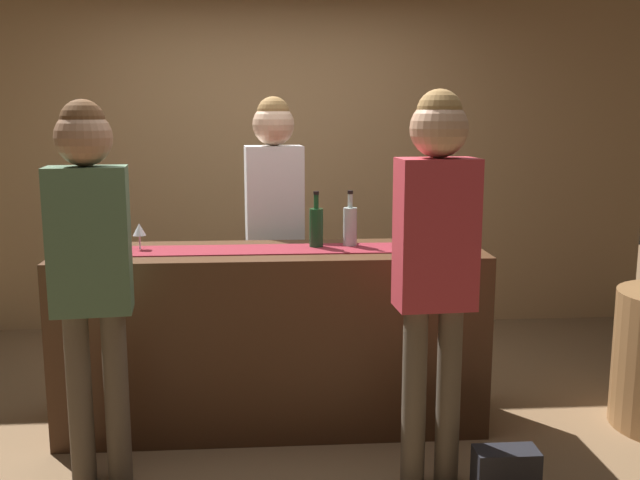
{
  "coord_description": "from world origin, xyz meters",
  "views": [
    {
      "loc": [
        -0.02,
        -3.73,
        1.68
      ],
      "look_at": [
        0.26,
        0.0,
        1.01
      ],
      "focal_mm": 40.48,
      "sensor_mm": 36.0,
      "label": 1
    }
  ],
  "objects_px": {
    "wine_glass_mid_counter": "(399,229)",
    "handbag": "(506,473)",
    "wine_bottle_clear": "(350,226)",
    "customer_sipping": "(436,245)",
    "bartender": "(274,209)",
    "customer_browsing": "(90,252)",
    "wine_glass_far_end": "(102,233)",
    "wine_bottle_green": "(316,227)",
    "wine_glass_near_customer": "(139,230)"
  },
  "relations": [
    {
      "from": "bartender",
      "to": "customer_sipping",
      "type": "height_order",
      "value": "customer_sipping"
    },
    {
      "from": "wine_bottle_green",
      "to": "bartender",
      "type": "distance_m",
      "value": 0.57
    },
    {
      "from": "wine_glass_mid_counter",
      "to": "customer_sipping",
      "type": "xyz_separation_m",
      "value": [
        0.03,
        -0.69,
        0.04
      ]
    },
    {
      "from": "wine_bottle_clear",
      "to": "bartender",
      "type": "distance_m",
      "value": 0.65
    },
    {
      "from": "bartender",
      "to": "handbag",
      "type": "distance_m",
      "value": 2.0
    },
    {
      "from": "wine_glass_mid_counter",
      "to": "customer_browsing",
      "type": "relative_size",
      "value": 0.08
    },
    {
      "from": "customer_browsing",
      "to": "wine_glass_far_end",
      "type": "bearing_deg",
      "value": 91.18
    },
    {
      "from": "wine_bottle_green",
      "to": "wine_glass_near_customer",
      "type": "distance_m",
      "value": 0.93
    },
    {
      "from": "wine_glass_mid_counter",
      "to": "wine_glass_far_end",
      "type": "xyz_separation_m",
      "value": [
        -1.54,
        -0.01,
        0.0
      ]
    },
    {
      "from": "wine_bottle_green",
      "to": "customer_sipping",
      "type": "xyz_separation_m",
      "value": [
        0.47,
        -0.75,
        0.03
      ]
    },
    {
      "from": "wine_glass_near_customer",
      "to": "wine_glass_far_end",
      "type": "xyz_separation_m",
      "value": [
        -0.18,
        -0.06,
        0.0
      ]
    },
    {
      "from": "wine_bottle_green",
      "to": "customer_browsing",
      "type": "relative_size",
      "value": 0.17
    },
    {
      "from": "wine_bottle_clear",
      "to": "handbag",
      "type": "distance_m",
      "value": 1.46
    },
    {
      "from": "wine_bottle_green",
      "to": "bartender",
      "type": "xyz_separation_m",
      "value": [
        -0.22,
        0.53,
        0.03
      ]
    },
    {
      "from": "wine_glass_mid_counter",
      "to": "customer_sipping",
      "type": "relative_size",
      "value": 0.08
    },
    {
      "from": "wine_glass_mid_counter",
      "to": "handbag",
      "type": "relative_size",
      "value": 0.51
    },
    {
      "from": "wine_glass_far_end",
      "to": "bartender",
      "type": "distance_m",
      "value": 1.07
    },
    {
      "from": "wine_glass_near_customer",
      "to": "bartender",
      "type": "distance_m",
      "value": 0.89
    },
    {
      "from": "customer_sipping",
      "to": "handbag",
      "type": "relative_size",
      "value": 6.34
    },
    {
      "from": "wine_glass_near_customer",
      "to": "wine_glass_far_end",
      "type": "distance_m",
      "value": 0.19
    },
    {
      "from": "wine_bottle_clear",
      "to": "wine_glass_near_customer",
      "type": "relative_size",
      "value": 2.1
    },
    {
      "from": "wine_bottle_clear",
      "to": "wine_glass_mid_counter",
      "type": "xyz_separation_m",
      "value": [
        0.25,
        -0.09,
        -0.01
      ]
    },
    {
      "from": "wine_bottle_clear",
      "to": "customer_sipping",
      "type": "xyz_separation_m",
      "value": [
        0.28,
        -0.77,
        0.03
      ]
    },
    {
      "from": "wine_glass_near_customer",
      "to": "wine_glass_far_end",
      "type": "height_order",
      "value": "same"
    },
    {
      "from": "wine_glass_far_end",
      "to": "handbag",
      "type": "distance_m",
      "value": 2.27
    },
    {
      "from": "wine_glass_near_customer",
      "to": "wine_glass_mid_counter",
      "type": "height_order",
      "value": "same"
    },
    {
      "from": "bartender",
      "to": "handbag",
      "type": "height_order",
      "value": "bartender"
    },
    {
      "from": "wine_bottle_clear",
      "to": "handbag",
      "type": "height_order",
      "value": "wine_bottle_clear"
    },
    {
      "from": "wine_bottle_clear",
      "to": "wine_bottle_green",
      "type": "height_order",
      "value": "same"
    },
    {
      "from": "wine_bottle_green",
      "to": "bartender",
      "type": "bearing_deg",
      "value": 112.31
    },
    {
      "from": "wine_glass_mid_counter",
      "to": "wine_bottle_green",
      "type": "bearing_deg",
      "value": 171.47
    },
    {
      "from": "bartender",
      "to": "handbag",
      "type": "bearing_deg",
      "value": 119.13
    },
    {
      "from": "wine_bottle_green",
      "to": "wine_glass_mid_counter",
      "type": "distance_m",
      "value": 0.44
    },
    {
      "from": "wine_bottle_green",
      "to": "customer_sipping",
      "type": "bearing_deg",
      "value": -58.06
    },
    {
      "from": "wine_bottle_green",
      "to": "wine_glass_far_end",
      "type": "xyz_separation_m",
      "value": [
        -1.1,
        -0.07,
        -0.01
      ]
    },
    {
      "from": "wine_glass_near_customer",
      "to": "customer_browsing",
      "type": "height_order",
      "value": "customer_browsing"
    },
    {
      "from": "wine_bottle_clear",
      "to": "customer_sipping",
      "type": "relative_size",
      "value": 0.17
    },
    {
      "from": "bartender",
      "to": "customer_browsing",
      "type": "height_order",
      "value": "bartender"
    },
    {
      "from": "wine_bottle_green",
      "to": "wine_glass_mid_counter",
      "type": "height_order",
      "value": "wine_bottle_green"
    },
    {
      "from": "wine_bottle_green",
      "to": "wine_glass_near_customer",
      "type": "bearing_deg",
      "value": -179.39
    },
    {
      "from": "wine_bottle_green",
      "to": "handbag",
      "type": "height_order",
      "value": "wine_bottle_green"
    },
    {
      "from": "wine_glass_near_customer",
      "to": "bartender",
      "type": "bearing_deg",
      "value": 37.12
    },
    {
      "from": "wine_glass_near_customer",
      "to": "bartender",
      "type": "relative_size",
      "value": 0.08
    },
    {
      "from": "wine_bottle_green",
      "to": "customer_sipping",
      "type": "relative_size",
      "value": 0.17
    },
    {
      "from": "wine_bottle_green",
      "to": "handbag",
      "type": "distance_m",
      "value": 1.53
    },
    {
      "from": "wine_bottle_green",
      "to": "customer_browsing",
      "type": "xyz_separation_m",
      "value": [
        -1.03,
        -0.64,
        0.0
      ]
    },
    {
      "from": "wine_bottle_clear",
      "to": "bartender",
      "type": "height_order",
      "value": "bartender"
    },
    {
      "from": "wine_glass_mid_counter",
      "to": "handbag",
      "type": "xyz_separation_m",
      "value": [
        0.34,
        -0.84,
        -0.96
      ]
    },
    {
      "from": "wine_glass_mid_counter",
      "to": "wine_glass_far_end",
      "type": "bearing_deg",
      "value": -179.78
    },
    {
      "from": "wine_glass_mid_counter",
      "to": "bartender",
      "type": "relative_size",
      "value": 0.08
    }
  ]
}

